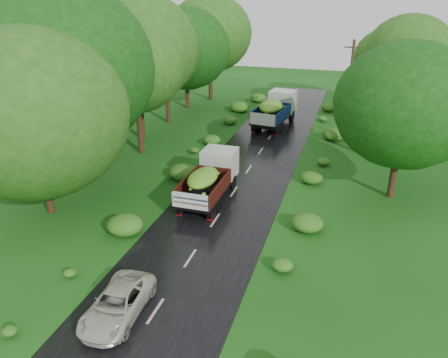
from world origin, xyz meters
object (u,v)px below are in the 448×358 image
at_px(utility_pole, 349,89).
at_px(car, 118,304).
at_px(truck_near, 210,177).
at_px(truck_far, 276,108).

bearing_deg(utility_pole, car, -111.75).
bearing_deg(truck_near, car, -90.24).
height_order(truck_near, truck_far, truck_far).
relative_size(truck_near, utility_pole, 0.75).
xyz_separation_m(truck_near, truck_far, (0.93, 16.91, 0.18)).
bearing_deg(utility_pole, truck_near, -121.87).
height_order(truck_far, utility_pole, utility_pole).
relative_size(truck_far, car, 1.76).
distance_m(car, utility_pole, 27.89).
distance_m(truck_near, utility_pole, 17.18).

